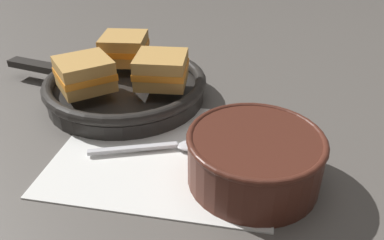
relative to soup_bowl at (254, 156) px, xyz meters
The scene contains 8 objects.
ground_plane 0.09m from the soup_bowl, 136.98° to the left, with size 4.00×4.00×0.00m, color #56514C.
napkin 0.13m from the soup_bowl, 156.18° to the left, with size 0.30×0.26×0.00m.
soup_bowl is the anchor object (origin of this frame).
spoon 0.11m from the soup_bowl, 149.32° to the left, with size 0.17×0.06×0.01m.
skillet 0.28m from the soup_bowl, 136.63° to the left, with size 0.37×0.26×0.04m.
sandwich_near_left 0.22m from the soup_bowl, 128.52° to the left, with size 0.08×0.08×0.05m.
sandwich_near_right 0.33m from the soup_bowl, 130.13° to the left, with size 0.08×0.08×0.05m.
sandwich_far_left 0.29m from the soup_bowl, 149.84° to the left, with size 0.11×0.11×0.05m.
Camera 1 is at (0.02, -0.41, 0.30)m, focal length 35.00 mm.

